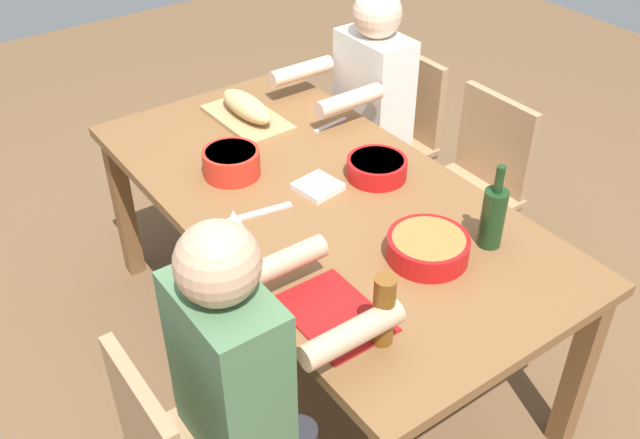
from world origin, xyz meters
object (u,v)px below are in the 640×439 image
at_px(diner_near_right, 366,103).
at_px(serving_bowl_greens, 377,167).
at_px(diner_far_left, 244,372).
at_px(chair_near_right, 394,133).
at_px(bread_loaf, 247,106).
at_px(dining_table, 320,212).
at_px(napkin_stack, 318,187).
at_px(beer_bottle, 384,311).
at_px(wine_glass, 234,224).
at_px(serving_bowl_salad, 231,161).
at_px(chair_near_center, 473,182).
at_px(cutting_board, 247,118).
at_px(wine_bottle, 493,216).
at_px(serving_bowl_fruit, 428,246).

height_order(diner_near_right, serving_bowl_greens, diner_near_right).
bearing_deg(diner_near_right, diner_far_left, 129.78).
xyz_separation_m(chair_near_right, bread_loaf, (0.10, 0.73, 0.32)).
height_order(dining_table, bread_loaf, bread_loaf).
xyz_separation_m(dining_table, napkin_stack, (0.03, -0.01, 0.09)).
bearing_deg(beer_bottle, dining_table, -22.38).
height_order(wine_glass, napkin_stack, wine_glass).
bearing_deg(serving_bowl_salad, chair_near_center, -106.45).
bearing_deg(serving_bowl_greens, chair_near_center, -87.27).
distance_m(dining_table, beer_bottle, 0.75).
distance_m(chair_near_center, serving_bowl_salad, 1.08).
xyz_separation_m(diner_near_right, serving_bowl_salad, (-0.22, 0.81, 0.10)).
xyz_separation_m(chair_near_center, cutting_board, (0.61, 0.73, 0.27)).
relative_size(serving_bowl_greens, wine_bottle, 0.76).
bearing_deg(wine_bottle, napkin_stack, 24.66).
relative_size(diner_near_right, napkin_stack, 8.57).
relative_size(dining_table, wine_glass, 11.33).
bearing_deg(beer_bottle, wine_bottle, -76.75).
bearing_deg(serving_bowl_greens, cutting_board, 14.14).
xyz_separation_m(chair_near_center, serving_bowl_greens, (-0.03, 0.57, 0.30)).
relative_size(dining_table, cutting_board, 4.70).
distance_m(chair_near_right, chair_near_center, 0.52).
distance_m(diner_far_left, serving_bowl_greens, 0.99).
xyz_separation_m(serving_bowl_salad, napkin_stack, (-0.26, -0.20, -0.04)).
bearing_deg(chair_near_center, beer_bottle, 121.85).
distance_m(serving_bowl_fruit, wine_bottle, 0.23).
xyz_separation_m(serving_bowl_fruit, bread_loaf, (1.09, -0.01, 0.02)).
bearing_deg(chair_near_center, diner_near_right, 19.55).
relative_size(diner_far_left, wine_glass, 7.23).
bearing_deg(diner_far_left, serving_bowl_fruit, -86.85).
bearing_deg(chair_near_center, napkin_stack, 88.00).
xyz_separation_m(dining_table, chair_near_center, (0.00, -0.80, -0.18)).
height_order(dining_table, serving_bowl_greens, serving_bowl_greens).
bearing_deg(napkin_stack, bread_loaf, -5.94).
distance_m(bread_loaf, wine_bottle, 1.17).
bearing_deg(serving_bowl_salad, cutting_board, -38.68).
xyz_separation_m(diner_near_right, wine_glass, (-0.63, 1.03, 0.16)).
bearing_deg(serving_bowl_fruit, diner_near_right, -29.14).
distance_m(diner_far_left, cutting_board, 1.33).
bearing_deg(chair_near_right, serving_bowl_greens, 133.59).
height_order(diner_far_left, serving_bowl_fruit, diner_far_left).
height_order(diner_near_right, napkin_stack, diner_near_right).
xyz_separation_m(dining_table, wine_bottle, (-0.54, -0.27, 0.19)).
relative_size(chair_near_center, diner_far_left, 0.71).
relative_size(serving_bowl_greens, serving_bowl_salad, 1.05).
relative_size(serving_bowl_greens, wine_glass, 1.32).
xyz_separation_m(diner_near_right, beer_bottle, (-1.19, 0.90, 0.15)).
bearing_deg(dining_table, serving_bowl_greens, -96.69).
distance_m(diner_near_right, chair_near_center, 0.59).
relative_size(diner_far_left, wine_bottle, 4.14).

